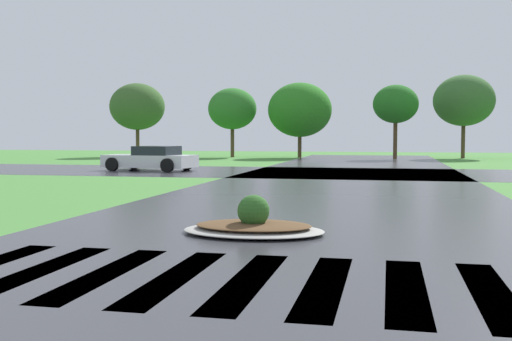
# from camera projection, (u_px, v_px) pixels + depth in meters

# --- Properties ---
(asphalt_roadway) EXTENTS (9.59, 80.00, 0.01)m
(asphalt_roadway) POSITION_uv_depth(u_px,v_px,m) (306.00, 221.00, 12.20)
(asphalt_roadway) COLOR #35353A
(asphalt_roadway) RESTS_ON ground
(asphalt_cross_road) EXTENTS (90.00, 8.63, 0.01)m
(asphalt_cross_road) POSITION_uv_depth(u_px,v_px,m) (352.00, 173.00, 27.41)
(asphalt_cross_road) COLOR #35353A
(asphalt_cross_road) RESTS_ON ground
(crosswalk_stripes) EXTENTS (7.65, 3.04, 0.01)m
(crosswalk_stripes) POSITION_uv_depth(u_px,v_px,m) (249.00, 280.00, 7.19)
(crosswalk_stripes) COLOR white
(crosswalk_stripes) RESTS_ON ground
(median_island) EXTENTS (2.47, 1.72, 0.68)m
(median_island) POSITION_uv_depth(u_px,v_px,m) (253.00, 225.00, 10.59)
(median_island) COLOR #9E9B93
(median_island) RESTS_ON ground
(car_white_sedan) EXTENTS (4.53, 2.63, 1.18)m
(car_white_sedan) POSITION_uv_depth(u_px,v_px,m) (151.00, 159.00, 29.26)
(car_white_sedan) COLOR silver
(car_white_sedan) RESTS_ON ground
(background_treeline) EXTENTS (35.65, 6.17, 6.05)m
(background_treeline) POSITION_uv_depth(u_px,v_px,m) (324.00, 106.00, 45.22)
(background_treeline) COLOR #4C3823
(background_treeline) RESTS_ON ground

